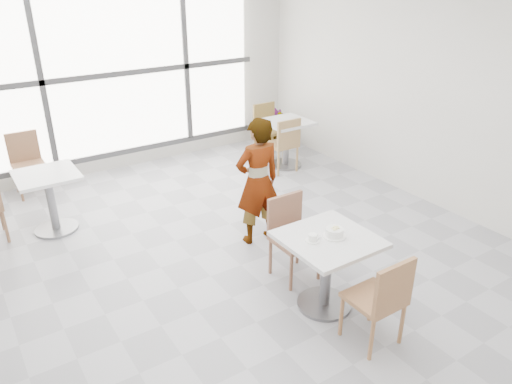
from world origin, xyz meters
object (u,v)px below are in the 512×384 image
chair_near (382,297)px  bg_table_left (50,194)px  person (258,182)px  bg_chair_left_far (27,159)px  plant_right (278,128)px  main_table (327,259)px  chair_far (291,231)px  bg_chair_right_near (284,142)px  bg_chair_right_far (267,126)px  bg_table_right (286,137)px  oatmeal_bowl (334,232)px  coffee_cup (313,238)px

chair_near → bg_table_left: size_ratio=1.16×
chair_near → person: bearing=-93.5°
bg_chair_left_far → plant_right: bearing=-4.6°
main_table → plant_right: 4.59m
chair_near → bg_table_left: bearing=-63.2°
chair_far → person: size_ratio=0.58×
chair_near → bg_table_left: 4.05m
bg_chair_right_near → bg_chair_right_far: size_ratio=1.00×
chair_near → plant_right: chair_near is taller
chair_near → bg_table_right: chair_near is taller
person → bg_chair_left_far: (-1.96, 2.92, -0.25)m
bg_table_left → bg_chair_right_near: bg_chair_right_near is taller
bg_chair_right_near → main_table: bearing=60.3°
chair_far → oatmeal_bowl: (0.00, -0.64, 0.29)m
bg_chair_right_near → coffee_cup: bearing=57.7°
chair_near → oatmeal_bowl: (0.03, 0.65, 0.29)m
chair_near → bg_table_right: 4.18m
bg_table_right → main_table: bearing=-120.6°
main_table → bg_chair_right_near: bg_chair_right_near is taller
coffee_cup → plant_right: 4.66m
chair_near → chair_far: size_ratio=1.00×
plant_right → coffee_cup: bearing=-121.9°
chair_far → bg_table_left: 2.97m
main_table → oatmeal_bowl: (0.05, -0.01, 0.27)m
bg_table_right → plant_right: bg_table_right is taller
bg_table_left → bg_table_right: size_ratio=1.00×
person → plant_right: person is taller
coffee_cup → bg_chair_right_far: bearing=60.9°
bg_chair_left_far → chair_near: bearing=-69.7°
oatmeal_bowl → bg_chair_right_far: (1.84, 3.73, -0.29)m
oatmeal_bowl → bg_chair_left_far: (-1.87, 4.32, -0.29)m
coffee_cup → bg_chair_left_far: (-1.65, 4.27, -0.28)m
main_table → bg_chair_left_far: 4.67m
chair_far → coffee_cup: chair_far is taller
bg_table_right → bg_chair_left_far: size_ratio=0.86×
main_table → person: person is taller
chair_far → bg_chair_right_near: (1.60, 2.28, 0.00)m
coffee_cup → chair_near: bearing=-75.0°
oatmeal_bowl → plant_right: oatmeal_bowl is taller
person → plant_right: bearing=-125.5°
main_table → bg_table_right: size_ratio=1.07×
bg_chair_right_far → coffee_cup: bearing=-119.1°
person → chair_near: bearing=90.6°
main_table → bg_chair_right_near: 3.35m
chair_near → bg_chair_left_far: bearing=-69.7°
chair_near → main_table: bearing=-87.7°
person → bg_chair_right_far: bearing=-122.6°
person → oatmeal_bowl: bearing=90.1°
bg_table_left → bg_table_right: 3.64m
coffee_cup → chair_far: bearing=70.4°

